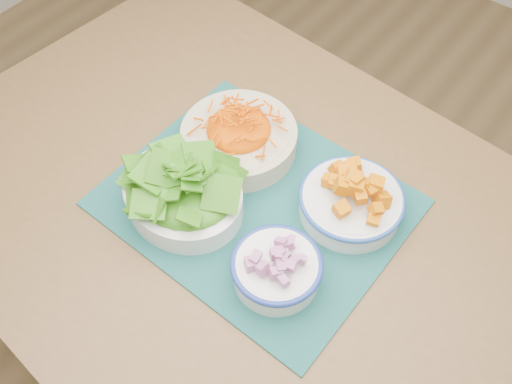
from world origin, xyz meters
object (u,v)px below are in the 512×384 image
table (254,239)px  onion_bowl (277,267)px  carrot_bowl (239,133)px  squash_bowl (352,197)px  lettuce_bowl (182,188)px  placemat (256,202)px

table → onion_bowl: onion_bowl is taller
table → onion_bowl: size_ratio=8.30×
table → carrot_bowl: size_ratio=4.70×
squash_bowl → carrot_bowl: bearing=-178.8°
squash_bowl → lettuce_bowl: bearing=-144.6°
placemat → squash_bowl: 0.17m
table → lettuce_bowl: 0.19m
carrot_bowl → lettuce_bowl: (0.01, -0.17, 0.01)m
squash_bowl → onion_bowl: squash_bowl is taller
carrot_bowl → lettuce_bowl: 0.17m
table → onion_bowl: (0.11, -0.08, 0.13)m
placemat → carrot_bowl: carrot_bowl is taller
placemat → squash_bowl: size_ratio=2.27×
squash_bowl → onion_bowl: bearing=-97.1°
onion_bowl → lettuce_bowl: bearing=175.8°
carrot_bowl → squash_bowl: 0.25m
table → squash_bowl: 0.22m
squash_bowl → lettuce_bowl: (-0.24, -0.17, 0.01)m
placemat → squash_bowl: squash_bowl is taller
placemat → lettuce_bowl: size_ratio=2.06×
table → placemat: placemat is taller
onion_bowl → carrot_bowl: bearing=141.1°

